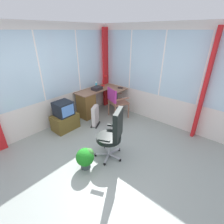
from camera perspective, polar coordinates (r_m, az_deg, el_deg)
ground at (r=3.51m, az=-3.34°, el=-16.75°), size 5.47×4.95×0.06m
north_window_panel at (r=4.37m, az=-23.33°, el=9.89°), size 4.47×0.07×2.57m
east_window_panel at (r=4.58m, az=16.78°, el=11.61°), size 0.07×3.95×2.57m
curtain_corner at (r=5.52m, az=-2.17°, el=14.55°), size 0.25×0.10×2.47m
curtain_east_far at (r=4.20m, az=29.63°, el=7.28°), size 0.24×0.07×2.47m
desk at (r=4.97m, az=-8.20°, el=3.07°), size 1.39×0.95×0.77m
desk_lamp at (r=5.33m, az=-2.27°, el=11.57°), size 0.22×0.19×0.37m
tv_remote at (r=5.15m, az=2.90°, el=8.37°), size 0.11×0.15×0.02m
spray_bottle at (r=5.20m, az=-5.48°, el=9.55°), size 0.06×0.06×0.22m
paper_tray at (r=5.02m, az=-5.28°, el=8.23°), size 0.32×0.26×0.09m
wooden_armchair at (r=4.76m, az=1.01°, el=4.60°), size 0.63×0.63×0.94m
office_chair at (r=3.21m, az=0.30°, el=-7.16°), size 0.63×0.57×1.09m
tv_on_stand at (r=4.45m, az=-16.17°, el=-1.81°), size 0.65×0.45×0.78m
space_heater at (r=4.51m, az=-5.79°, el=-1.21°), size 0.40×0.32×0.57m
potted_plant at (r=3.22m, az=-9.18°, el=-15.25°), size 0.34×0.34×0.43m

